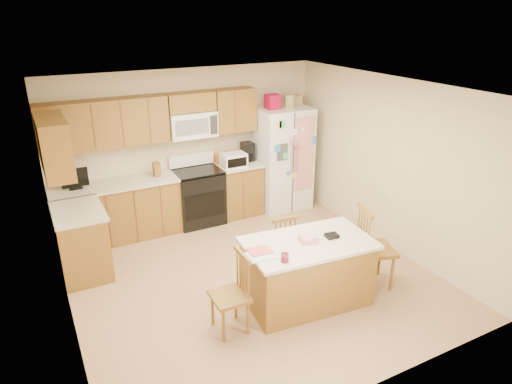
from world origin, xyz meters
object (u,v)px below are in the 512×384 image
refrigerator (282,157)px  stove (198,195)px  windsor_chair_back (281,245)px  windsor_chair_right (373,249)px  windsor_chair_left (232,295)px  island (307,271)px

refrigerator → stove: bearing=177.7°
windsor_chair_back → windsor_chair_right: size_ratio=0.82×
stove → refrigerator: (1.57, -0.06, 0.45)m
windsor_chair_left → windsor_chair_right: (1.99, -0.01, 0.07)m
windsor_chair_left → windsor_chair_back: windsor_chair_left is taller
island → windsor_chair_back: bearing=86.1°
stove → windsor_chair_left: 2.88m
stove → windsor_chair_right: stove is taller
stove → island: size_ratio=0.70×
refrigerator → windsor_chair_left: size_ratio=2.18×
refrigerator → windsor_chair_left: 3.57m
island → windsor_chair_right: windsor_chair_right is taller
refrigerator → windsor_chair_right: refrigerator is taller
refrigerator → windsor_chair_right: size_ratio=1.88×
windsor_chair_back → refrigerator: bearing=59.2°
windsor_chair_back → island: bearing=-93.9°
refrigerator → windsor_chair_left: (-2.25, -2.73, -0.48)m
stove → refrigerator: refrigerator is taller
refrigerator → windsor_chair_right: (-0.26, -2.74, -0.41)m
island → windsor_chair_back: (0.05, 0.71, 0.00)m
refrigerator → island: (-1.22, -2.68, -0.50)m
island → windsor_chair_right: 0.97m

